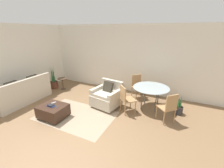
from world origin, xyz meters
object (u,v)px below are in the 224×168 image
Objects in this scene: potted_plant at (54,83)px; dining_chair_far_left at (137,85)px; tv_remote_primary at (54,103)px; dining_chair_near_right at (169,106)px; dining_chair_near_left at (126,98)px; potted_plant_small at (179,109)px; armchair at (107,96)px; side_table at (63,82)px; ottoman at (53,111)px; dining_table at (151,89)px; book_stack at (51,105)px; tv_remote_secondary at (57,107)px; couch at (23,94)px.

potted_plant is 3.80m from dining_chair_far_left.
potted_plant is (-1.75, 1.68, -0.15)m from tv_remote_primary.
dining_chair_near_right is (5.01, -0.60, 0.27)m from potted_plant.
dining_chair_near_left is 1.73m from potted_plant_small.
armchair is at bearing -8.93° from potted_plant.
dining_chair_near_left reaches higher than side_table.
armchair is 2.37m from potted_plant_small.
side_table is 4.81m from potted_plant_small.
tv_remote_primary is at bearing 123.90° from ottoman.
dining_table is 0.92m from dining_chair_near_left.
armchair is 2.56m from side_table.
armchair is at bearing 50.86° from book_stack.
tv_remote_primary is 0.17× the size of dining_chair_far_left.
potted_plant_small is at bearing 30.04° from tv_remote_secondary.
side_table is at bearing -168.93° from dining_chair_far_left.
dining_chair_near_right is at bearing 10.97° from couch.
ottoman is 3.92m from potted_plant_small.
tv_remote_secondary reaches higher than ottoman.
potted_plant reaches higher than tv_remote_primary.
dining_table is (2.62, 1.73, 0.27)m from tv_remote_primary.
potted_plant reaches higher than side_table.
potted_plant_small reaches higher than ottoman.
tv_remote_secondary is at bearing -50.45° from side_table.
couch is 2.00m from tv_remote_secondary.
tv_remote_secondary is 0.29× the size of side_table.
couch is 4.60m from dining_table.
book_stack reaches higher than ottoman.
tv_remote_primary reaches higher than ottoman.
dining_chair_near_right reaches higher than potted_plant_small.
dining_table is at bearing 38.98° from tv_remote_secondary.
dining_chair_near_left is (3.72, -0.60, 0.27)m from potted_plant.
dining_chair_near_right is (4.94, 0.96, 0.20)m from couch.
book_stack is at bearing -157.98° from dining_chair_near_right.
dining_chair_far_left is at bearing 31.56° from couch.
potted_plant_small is (3.25, 1.88, -0.22)m from tv_remote_secondary.
ottoman is 5.39× the size of tv_remote_secondary.
dining_chair_far_left reaches higher than dining_table.
potted_plant_small is (4.81, -0.01, -0.18)m from side_table.
dining_table is 1.88× the size of potted_plant_small.
dining_chair_near_left reaches higher than potted_plant_small.
potted_plant_small is (0.28, 0.64, -0.34)m from dining_chair_near_right.
ottoman is at bearing -54.19° from side_table.
book_stack is at bearing -10.40° from couch.
dining_chair_far_left is at bearing 90.00° from dining_chair_near_left.
armchair is at bearing 20.42° from couch.
book_stack is 0.47× the size of side_table.
couch reaches higher than armchair.
couch is at bearing -169.03° from dining_chair_near_right.
potted_plant_small is at bearing -0.04° from dining_table.
potted_plant_small reaches higher than book_stack.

